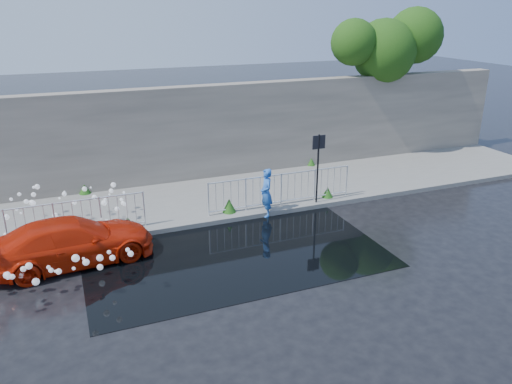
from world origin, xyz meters
TOP-DOWN VIEW (x-y plane):
  - ground at (0.00, 0.00)m, footprint 90.00×90.00m
  - pavement at (0.00, 5.00)m, footprint 30.00×4.00m
  - curb at (0.00, 3.00)m, footprint 30.00×0.25m
  - retaining_wall at (0.00, 7.20)m, footprint 30.00×0.60m
  - puddle at (0.50, 1.00)m, footprint 8.00×5.00m
  - sign_post at (4.20, 3.10)m, footprint 0.45×0.06m
  - tree at (9.75, 7.41)m, footprint 5.13×2.68m
  - railing_left at (-4.00, 3.35)m, footprint 5.05×0.05m
  - railing_right at (3.00, 3.35)m, footprint 5.05×0.05m
  - weeds at (-0.01, 4.39)m, footprint 12.17×3.93m
  - water_spray at (-3.77, 2.67)m, footprint 3.59×5.68m
  - red_car at (-3.62, 2.00)m, footprint 4.35×2.18m
  - person at (2.32, 3.00)m, footprint 0.43×0.61m

SIDE VIEW (x-z plane):
  - ground at x=0.00m, z-range 0.00..0.00m
  - puddle at x=0.50m, z-range 0.00..0.01m
  - pavement at x=0.00m, z-range 0.00..0.15m
  - curb at x=0.00m, z-range 0.00..0.16m
  - weeds at x=-0.01m, z-range 0.11..0.56m
  - red_car at x=-3.62m, z-range 0.00..1.21m
  - railing_left at x=-4.00m, z-range 0.19..1.29m
  - railing_right at x=3.00m, z-range 0.19..1.29m
  - water_spray at x=-3.77m, z-range 0.18..1.31m
  - person at x=2.32m, z-range 0.00..1.58m
  - sign_post at x=4.20m, z-range 0.47..2.97m
  - retaining_wall at x=0.00m, z-range 0.15..3.65m
  - tree at x=9.75m, z-range 1.64..8.02m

